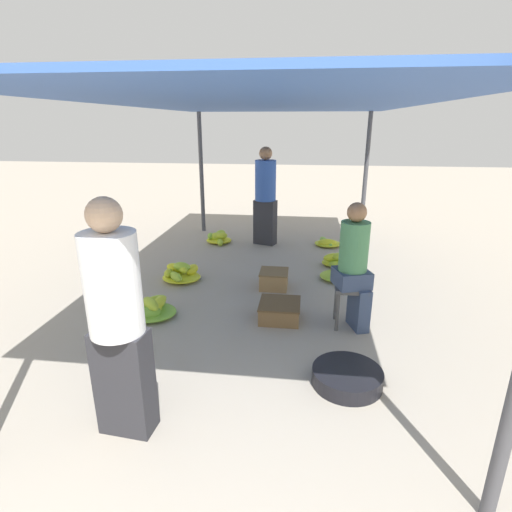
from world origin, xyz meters
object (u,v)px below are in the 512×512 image
(basin_black, at_px, (347,377))
(shopper_walking_mid, at_px, (265,195))
(stool, at_px, (350,294))
(vendor_seated, at_px, (355,264))
(banana_pile_right_2, at_px, (337,261))
(banana_pile_left_1, at_px, (219,238))
(vendor_foreground, at_px, (117,319))
(banana_pile_right_1, at_px, (327,243))
(crate_mid, at_px, (280,311))
(banana_pile_right_0, at_px, (341,274))
(banana_pile_left_0, at_px, (181,273))
(banana_pile_left_2, at_px, (152,309))
(crate_near, at_px, (274,279))

(basin_black, xyz_separation_m, shopper_walking_mid, (-1.13, 4.07, 0.83))
(stool, distance_m, vendor_seated, 0.35)
(banana_pile_right_2, bearing_deg, banana_pile_left_1, 154.53)
(vendor_foreground, distance_m, banana_pile_right_1, 5.09)
(vendor_seated, bearing_deg, basin_black, -96.74)
(banana_pile_left_1, relative_size, shopper_walking_mid, 0.31)
(crate_mid, bearing_deg, vendor_foreground, -117.73)
(banana_pile_right_0, xyz_separation_m, banana_pile_right_1, (-0.14, 1.59, -0.02))
(banana_pile_right_0, xyz_separation_m, crate_mid, (-0.79, -1.31, 0.02))
(banana_pile_right_0, distance_m, crate_mid, 1.53)
(banana_pile_right_0, xyz_separation_m, banana_pile_right_2, (-0.03, 0.56, 0.00))
(banana_pile_right_2, relative_size, crate_mid, 1.01)
(banana_pile_left_0, bearing_deg, stool, -25.18)
(vendor_foreground, xyz_separation_m, shopper_walking_mid, (0.50, 4.79, 0.01))
(banana_pile_right_0, height_order, banana_pile_right_2, banana_pile_right_0)
(banana_pile_right_0, relative_size, banana_pile_right_1, 1.21)
(vendor_foreground, bearing_deg, banana_pile_right_1, 71.15)
(vendor_foreground, distance_m, vendor_seated, 2.51)
(banana_pile_left_1, distance_m, shopper_walking_mid, 1.18)
(stool, height_order, banana_pile_left_1, stool)
(banana_pile_left_2, bearing_deg, banana_pile_left_0, 90.25)
(vendor_seated, height_order, banana_pile_right_0, vendor_seated)
(banana_pile_left_0, height_order, banana_pile_left_2, banana_pile_left_0)
(basin_black, distance_m, shopper_walking_mid, 4.30)
(crate_near, bearing_deg, stool, -46.79)
(vendor_seated, xyz_separation_m, basin_black, (-0.13, -1.06, -0.66))
(banana_pile_right_0, bearing_deg, stool, -91.20)
(shopper_walking_mid, bearing_deg, crate_near, -80.69)
(banana_pile_left_1, height_order, banana_pile_left_2, banana_pile_left_2)
(vendor_foreground, height_order, banana_pile_left_1, vendor_foreground)
(vendor_foreground, relative_size, banana_pile_left_2, 2.91)
(vendor_seated, height_order, crate_near, vendor_seated)
(stool, relative_size, banana_pile_left_2, 0.81)
(vendor_seated, distance_m, banana_pile_right_1, 3.05)
(basin_black, relative_size, banana_pile_left_0, 1.03)
(stool, distance_m, crate_mid, 0.81)
(banana_pile_right_2, height_order, crate_near, crate_near)
(banana_pile_left_0, xyz_separation_m, crate_near, (1.32, -0.09, 0.01))
(crate_near, bearing_deg, banana_pile_left_1, 121.13)
(vendor_foreground, height_order, shopper_walking_mid, shopper_walking_mid)
(banana_pile_left_2, bearing_deg, banana_pile_right_0, 32.73)
(banana_pile_left_2, xyz_separation_m, banana_pile_right_2, (2.22, 2.01, -0.01))
(banana_pile_right_2, distance_m, crate_near, 1.33)
(stool, height_order, crate_mid, stool)
(basin_black, height_order, banana_pile_left_1, banana_pile_left_1)
(basin_black, xyz_separation_m, crate_mid, (-0.66, 1.13, 0.03))
(stool, bearing_deg, banana_pile_right_2, 90.06)
(banana_pile_left_2, xyz_separation_m, shopper_walking_mid, (0.98, 3.07, 0.81))
(banana_pile_left_0, bearing_deg, banana_pile_left_2, -89.75)
(banana_pile_left_1, height_order, banana_pile_right_2, banana_pile_right_2)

